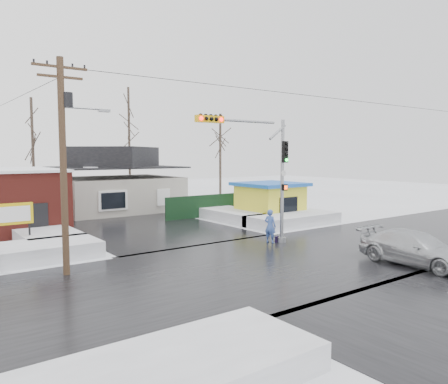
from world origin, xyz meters
TOP-DOWN VIEW (x-y plane):
  - ground at (0.00, 0.00)m, footprint 120.00×120.00m
  - road_ns at (0.00, 0.00)m, footprint 10.00×120.00m
  - road_ew at (0.00, 0.00)m, footprint 120.00×10.00m
  - snowbank_nw at (-9.00, 7.00)m, footprint 7.00×3.00m
  - snowbank_ne at (9.00, 7.00)m, footprint 7.00×3.00m
  - snowbank_sw at (-9.00, -7.00)m, footprint 7.00×3.00m
  - snowbank_nside_w at (-7.00, 12.00)m, footprint 3.00×8.00m
  - snowbank_nside_e at (7.00, 12.00)m, footprint 3.00×8.00m
  - traffic_signal at (2.43, 2.97)m, footprint 6.05×0.68m
  - utility_pole at (-7.93, 3.50)m, footprint 3.15×0.44m
  - marquee_sign at (-9.00, 9.49)m, footprint 2.20×0.21m
  - house at (2.00, 22.00)m, footprint 10.40×8.40m
  - kiosk at (9.50, 9.99)m, footprint 4.60×4.60m
  - fence at (6.50, 14.00)m, footprint 8.00×0.12m
  - tree_far_left at (-4.00, 26.00)m, footprint 3.00×3.00m
  - tree_far_mid at (6.00, 28.00)m, footprint 3.00×3.00m
  - tree_far_right at (12.00, 20.00)m, footprint 3.00×3.00m
  - pedestrian at (3.38, 3.30)m, footprint 0.67×0.81m
  - car at (5.34, -4.37)m, footprint 2.21×5.31m
  - shopping_bag at (3.77, 3.15)m, footprint 0.30×0.22m

SIDE VIEW (x-z plane):
  - ground at x=0.00m, z-range 0.00..0.00m
  - road_ns at x=0.00m, z-range 0.00..0.02m
  - road_ew at x=0.00m, z-range 0.00..0.02m
  - shopping_bag at x=3.77m, z-range 0.00..0.35m
  - snowbank_sw at x=-9.00m, z-range 0.00..0.70m
  - snowbank_nw at x=-9.00m, z-range 0.00..0.80m
  - snowbank_ne at x=9.00m, z-range 0.00..0.80m
  - snowbank_nside_w at x=-7.00m, z-range 0.00..0.80m
  - snowbank_nside_e at x=7.00m, z-range 0.00..0.80m
  - car at x=5.34m, z-range 0.00..1.54m
  - fence at x=6.50m, z-range 0.00..1.80m
  - pedestrian at x=3.38m, z-range 0.00..1.92m
  - kiosk at x=9.50m, z-range 0.03..2.90m
  - marquee_sign at x=-9.00m, z-range 0.65..3.20m
  - house at x=2.00m, z-range -0.26..5.50m
  - traffic_signal at x=2.43m, z-range 1.04..8.04m
  - utility_pole at x=-7.93m, z-range 0.61..9.61m
  - tree_far_right at x=12.00m, z-range 2.66..11.66m
  - tree_far_left at x=-4.00m, z-range 2.95..12.95m
  - tree_far_mid at x=6.00m, z-range 3.54..15.54m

